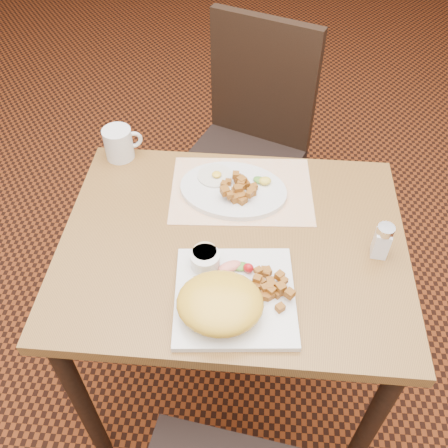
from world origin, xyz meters
TOP-DOWN VIEW (x-y plane):
  - ground at (0.00, 0.00)m, footprint 8.00×8.00m
  - table at (0.00, 0.00)m, footprint 0.90×0.70m
  - chair_far at (0.01, 0.72)m, footprint 0.55×0.55m
  - placemat at (0.01, 0.19)m, footprint 0.42×0.30m
  - plate_square at (0.02, -0.18)m, footprint 0.30×0.30m
  - plate_oval at (-0.01, 0.18)m, footprint 0.33×0.27m
  - hollandaise_mound at (-0.01, -0.23)m, footprint 0.20×0.18m
  - ramekin at (-0.06, -0.10)m, footprint 0.07×0.08m
  - garnish_sq at (0.02, -0.11)m, footprint 0.09×0.06m
  - fried_egg at (-0.07, 0.22)m, footprint 0.10×0.10m
  - garnish_ov at (0.07, 0.21)m, footprint 0.06×0.05m
  - salt_shaker at (0.37, -0.01)m, footprint 0.05×0.05m
  - coffee_mug at (-0.37, 0.31)m, footprint 0.11×0.09m
  - home_fries_sq at (0.10, -0.16)m, footprint 0.10×0.13m
  - home_fries_ov at (0.00, 0.16)m, footprint 0.11×0.11m

SIDE VIEW (x-z plane):
  - ground at x=0.00m, z-range 0.00..0.00m
  - chair_far at x=0.01m, z-range 0.05..1.02m
  - table at x=0.00m, z-range 0.27..1.02m
  - placemat at x=0.01m, z-range 0.75..0.75m
  - plate_square at x=0.02m, z-range 0.75..0.77m
  - plate_oval at x=-0.01m, z-range 0.75..0.77m
  - fried_egg at x=-0.07m, z-range 0.76..0.78m
  - garnish_sq at x=0.02m, z-range 0.76..0.79m
  - garnish_ov at x=0.07m, z-range 0.77..0.79m
  - home_fries_sq at x=0.10m, z-range 0.76..0.80m
  - home_fries_ov at x=0.00m, z-range 0.77..0.80m
  - ramekin at x=-0.06m, z-range 0.77..0.81m
  - coffee_mug at x=-0.37m, z-range 0.75..0.85m
  - hollandaise_mound at x=-0.01m, z-range 0.76..0.84m
  - salt_shaker at x=0.37m, z-range 0.75..0.85m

